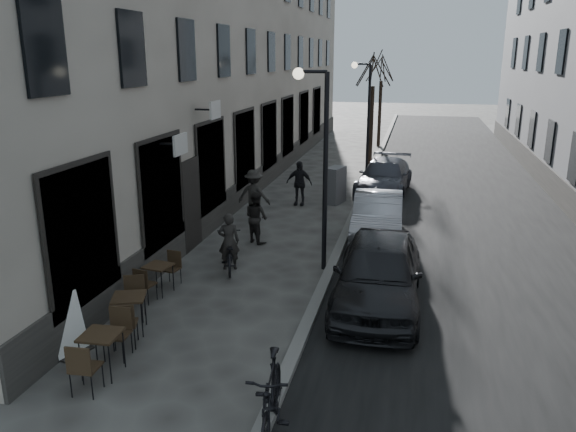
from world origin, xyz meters
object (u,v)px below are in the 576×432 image
at_px(bistro_set_a, 102,350).
at_px(pedestrian_near, 256,217).
at_px(utility_cabinet, 335,185).
at_px(car_mid, 377,216).
at_px(bicycle, 229,252).
at_px(car_far, 384,177).
at_px(streetlamp_near, 319,148).
at_px(streetlamp_far, 365,107).
at_px(pedestrian_far, 299,183).
at_px(tree_near, 373,70).
at_px(moped, 271,399).
at_px(bistro_set_c, 159,276).
at_px(pedestrian_mid, 254,195).
at_px(bistro_set_b, 130,310).
at_px(tree_far, 382,68).
at_px(car_near, 378,273).
at_px(sign_board, 69,331).

distance_m(bistro_set_a, pedestrian_near, 7.57).
height_order(utility_cabinet, car_mid, utility_cabinet).
relative_size(bicycle, car_far, 0.38).
xyz_separation_m(streetlamp_near, streetlamp_far, (0.00, 12.00, 0.00)).
height_order(bicycle, car_far, car_far).
bearing_deg(pedestrian_near, pedestrian_far, -59.85).
bearing_deg(bistro_set_a, tree_near, 78.82).
height_order(car_mid, moped, car_mid).
bearing_deg(car_mid, bistro_set_a, -117.18).
height_order(bistro_set_c, pedestrian_mid, pedestrian_mid).
bearing_deg(bistro_set_b, tree_far, 63.13).
relative_size(bistro_set_a, pedestrian_far, 0.96).
bearing_deg(bistro_set_a, car_near, 37.67).
xyz_separation_m(sign_board, pedestrian_far, (1.94, 11.57, 0.36)).
distance_m(streetlamp_far, bistro_set_c, 15.03).
distance_m(tree_near, utility_cabinet, 9.13).
distance_m(streetlamp_near, tree_far, 21.05).
xyz_separation_m(tree_far, sign_board, (-3.81, -26.32, -4.20)).
xyz_separation_m(pedestrian_far, moped, (2.32, -13.02, -0.21)).
distance_m(sign_board, car_near, 6.41).
height_order(bicycle, pedestrian_far, pedestrian_far).
height_order(sign_board, car_mid, car_mid).
height_order(car_near, car_mid, car_near).
relative_size(streetlamp_near, pedestrian_near, 3.28).
relative_size(streetlamp_near, bistro_set_a, 3.22).
bearing_deg(bicycle, moped, 95.54).
height_order(tree_far, sign_board, tree_far).
relative_size(pedestrian_near, pedestrian_mid, 0.90).
distance_m(tree_far, bistro_set_c, 24.02).
height_order(streetlamp_far, sign_board, streetlamp_far).
xyz_separation_m(sign_board, car_near, (5.43, 3.38, 0.32)).
bearing_deg(tree_near, tree_far, 90.00).
height_order(bistro_set_a, utility_cabinet, utility_cabinet).
xyz_separation_m(streetlamp_near, sign_board, (-3.74, -5.32, -2.70)).
xyz_separation_m(utility_cabinet, car_near, (2.23, -8.76, 0.10)).
distance_m(tree_far, pedestrian_far, 15.36).
height_order(bistro_set_a, car_far, car_far).
xyz_separation_m(tree_near, utility_cabinet, (-0.60, -8.19, -3.98)).
bearing_deg(bistro_set_b, tree_near, 60.98).
height_order(bistro_set_b, pedestrian_near, pedestrian_near).
bearing_deg(car_far, moped, -87.63).
distance_m(streetlamp_near, bistro_set_c, 4.93).
bearing_deg(tree_far, bicycle, -96.09).
relative_size(bistro_set_b, car_near, 0.35).
bearing_deg(sign_board, streetlamp_near, 74.75).
distance_m(streetlamp_near, pedestrian_mid, 5.41).
xyz_separation_m(bistro_set_b, bicycle, (0.82, 3.75, -0.01)).
height_order(streetlamp_near, car_mid, streetlamp_near).
distance_m(bistro_set_c, car_far, 12.06).
relative_size(tree_far, sign_board, 4.97).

